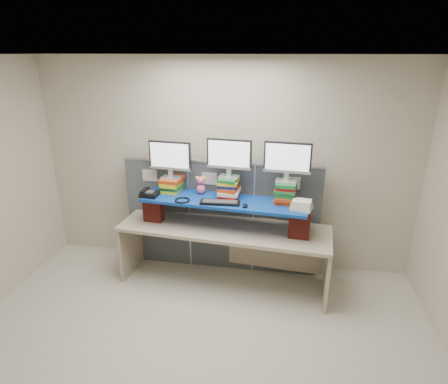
% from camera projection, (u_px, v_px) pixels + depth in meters
% --- Properties ---
extents(room, '(5.00, 4.00, 2.80)m').
position_uv_depth(room, '(184.00, 234.00, 3.13)').
color(room, '#BEB39D').
rests_on(room, ground).
extents(cubicle_partition, '(2.60, 0.06, 1.53)m').
position_uv_depth(cubicle_partition, '(221.00, 216.00, 4.99)').
color(cubicle_partition, '#3D4248').
rests_on(cubicle_partition, ground).
extents(desk, '(2.66, 0.99, 0.79)m').
position_uv_depth(desk, '(224.00, 238.00, 4.69)').
color(desk, tan).
rests_on(desk, ground).
extents(brick_pier_left, '(0.25, 0.15, 0.32)m').
position_uv_depth(brick_pier_left, '(153.00, 209.00, 4.75)').
color(brick_pier_left, maroon).
rests_on(brick_pier_left, desk).
extents(brick_pier_right, '(0.25, 0.15, 0.32)m').
position_uv_depth(brick_pier_right, '(299.00, 225.00, 4.32)').
color(brick_pier_right, maroon).
rests_on(brick_pier_right, desk).
extents(blue_board, '(2.04, 0.67, 0.04)m').
position_uv_depth(blue_board, '(224.00, 201.00, 4.51)').
color(blue_board, navy).
rests_on(blue_board, brick_pier_left).
extents(book_stack_left, '(0.28, 0.33, 0.18)m').
position_uv_depth(book_stack_left, '(172.00, 184.00, 4.76)').
color(book_stack_left, gold).
rests_on(book_stack_left, blue_board).
extents(book_stack_center, '(0.27, 0.33, 0.25)m').
position_uv_depth(book_stack_center, '(229.00, 187.00, 4.56)').
color(book_stack_center, red).
rests_on(book_stack_center, blue_board).
extents(book_stack_right, '(0.27, 0.32, 0.25)m').
position_uv_depth(book_stack_right, '(285.00, 192.00, 4.40)').
color(book_stack_right, '#B33910').
rests_on(book_stack_right, blue_board).
extents(monitor_left, '(0.54, 0.17, 0.47)m').
position_uv_depth(monitor_left, '(170.00, 158.00, 4.63)').
color(monitor_left, '#B5B5BB').
rests_on(monitor_left, book_stack_left).
extents(monitor_center, '(0.54, 0.17, 0.47)m').
position_uv_depth(monitor_center, '(229.00, 156.00, 4.43)').
color(monitor_center, '#B5B5BB').
rests_on(monitor_center, book_stack_center).
extents(monitor_right, '(0.54, 0.17, 0.47)m').
position_uv_depth(monitor_right, '(287.00, 160.00, 4.26)').
color(monitor_right, '#B5B5BB').
rests_on(monitor_right, book_stack_right).
extents(keyboard, '(0.47, 0.18, 0.03)m').
position_uv_depth(keyboard, '(220.00, 202.00, 4.39)').
color(keyboard, black).
rests_on(keyboard, blue_board).
extents(mouse, '(0.08, 0.12, 0.03)m').
position_uv_depth(mouse, '(245.00, 205.00, 4.30)').
color(mouse, black).
rests_on(mouse, blue_board).
extents(desk_phone, '(0.22, 0.20, 0.09)m').
position_uv_depth(desk_phone, '(149.00, 193.00, 4.61)').
color(desk_phone, black).
rests_on(desk_phone, blue_board).
extents(headset, '(0.19, 0.19, 0.02)m').
position_uv_depth(headset, '(182.00, 200.00, 4.47)').
color(headset, black).
rests_on(headset, blue_board).
extents(plush_toy, '(0.13, 0.10, 0.23)m').
position_uv_depth(plush_toy, '(201.00, 185.00, 4.66)').
color(plush_toy, '#EF5B8D').
rests_on(plush_toy, blue_board).
extents(binder_stack, '(0.27, 0.23, 0.11)m').
position_uv_depth(binder_stack, '(302.00, 205.00, 4.21)').
color(binder_stack, beige).
rests_on(binder_stack, blue_board).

